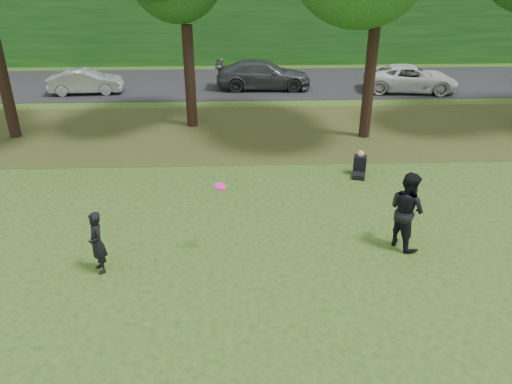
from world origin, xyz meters
TOP-DOWN VIEW (x-y plane):
  - ground at (0.00, 0.00)m, footprint 120.00×120.00m
  - leaf_litter at (0.00, 13.00)m, footprint 60.00×7.00m
  - street at (0.00, 21.00)m, footprint 70.00×7.00m
  - far_hedge at (0.00, 27.00)m, footprint 70.00×3.00m
  - player_left at (-4.37, 3.39)m, footprint 0.61×0.67m
  - player_right at (3.09, 4.22)m, footprint 1.13×1.23m
  - parked_cars at (-1.52, 19.82)m, footprint 41.08×4.24m
  - frisbee at (-1.51, 4.07)m, footprint 0.34×0.35m
  - seated_person at (2.96, 8.60)m, footprint 0.58×0.81m

SIDE VIEW (x-z plane):
  - ground at x=0.00m, z-range 0.00..0.00m
  - leaf_litter at x=0.00m, z-range 0.00..0.01m
  - street at x=0.00m, z-range 0.00..0.02m
  - seated_person at x=2.96m, z-range -0.10..0.73m
  - parked_cars at x=-1.52m, z-range -0.05..1.48m
  - player_left at x=-4.37m, z-range 0.00..1.54m
  - player_right at x=3.09m, z-range 0.00..2.03m
  - frisbee at x=-1.51m, z-range 1.77..1.90m
  - far_hedge at x=0.00m, z-range 0.00..5.00m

